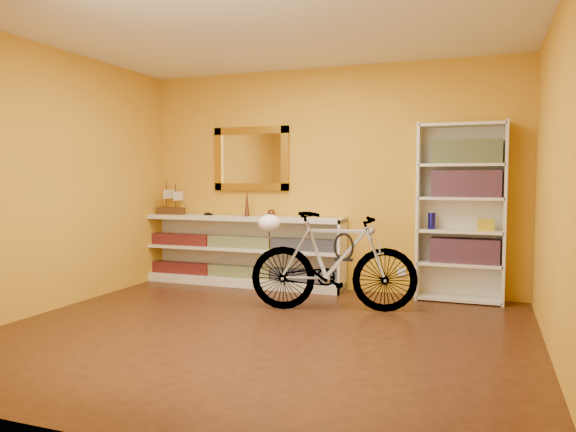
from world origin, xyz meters
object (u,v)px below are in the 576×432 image
(bookcase, at_px, (461,212))
(helmet, at_px, (269,223))
(bicycle, at_px, (334,261))
(console_unit, at_px, (240,251))

(bookcase, xyz_separation_m, helmet, (-1.77, -1.03, -0.08))
(bicycle, distance_m, helmet, 0.74)
(bookcase, bearing_deg, helmet, -149.83)
(bookcase, bearing_deg, console_unit, -179.44)
(bicycle, bearing_deg, console_unit, 45.26)
(console_unit, bearing_deg, bookcase, 0.56)
(bookcase, height_order, bicycle, bookcase)
(console_unit, xyz_separation_m, bicycle, (1.41, -0.85, 0.07))
(bicycle, height_order, helmet, bicycle)
(bookcase, distance_m, helmet, 2.05)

